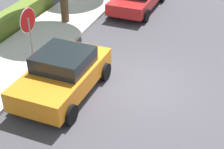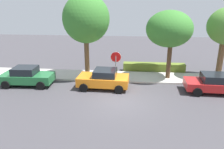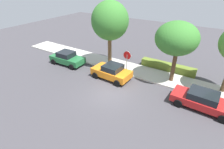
{
  "view_description": "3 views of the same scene",
  "coord_description": "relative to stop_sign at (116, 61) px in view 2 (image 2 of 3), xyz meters",
  "views": [
    {
      "loc": [
        -9.68,
        -2.55,
        6.68
      ],
      "look_at": [
        -1.35,
        0.53,
        1.11
      ],
      "focal_mm": 55.0,
      "sensor_mm": 36.0,
      "label": 1
    },
    {
      "loc": [
        0.83,
        -13.24,
        6.23
      ],
      "look_at": [
        -0.62,
        1.53,
        1.35
      ],
      "focal_mm": 35.0,
      "sensor_mm": 36.0,
      "label": 2
    },
    {
      "loc": [
        6.85,
        -10.47,
        8.8
      ],
      "look_at": [
        -0.93,
        1.71,
        0.79
      ],
      "focal_mm": 28.0,
      "sensor_mm": 36.0,
      "label": 3
    }
  ],
  "objects": [
    {
      "name": "parked_car_orange",
      "position": [
        -0.78,
        -1.62,
        -1.0
      ],
      "size": [
        3.87,
        2.23,
        1.48
      ],
      "color": "orange",
      "rests_on": "ground_plane"
    },
    {
      "name": "front_yard_hedge",
      "position": [
        3.37,
        3.03,
        -1.34
      ],
      "size": [
        5.75,
        0.81,
        0.82
      ],
      "color": "olive",
      "rests_on": "ground_plane"
    },
    {
      "name": "stop_sign",
      "position": [
        0.0,
        0.0,
        0.0
      ],
      "size": [
        0.88,
        0.08,
        2.51
      ],
      "color": "gray",
      "rests_on": "ground_plane"
    },
    {
      "name": "parked_car_red",
      "position": [
        7.46,
        -1.74,
        -1.03
      ],
      "size": [
        4.55,
        2.19,
        1.4
      ],
      "color": "red",
      "rests_on": "ground_plane"
    },
    {
      "name": "ground_plane",
      "position": [
        0.53,
        -3.87,
        -1.75
      ],
      "size": [
        60.0,
        60.0,
        0.0
      ],
      "primitive_type": "plane",
      "color": "#423F44"
    },
    {
      "name": "sidewalk_curb",
      "position": [
        0.53,
        1.06,
        -1.68
      ],
      "size": [
        32.0,
        2.78,
        0.14
      ],
      "primitive_type": "cube",
      "color": "beige",
      "rests_on": "ground_plane"
    },
    {
      "name": "street_tree_mid_block",
      "position": [
        4.2,
        0.97,
        2.48
      ],
      "size": [
        3.72,
        3.72,
        5.72
      ],
      "color": "#513823",
      "rests_on": "ground_plane"
    },
    {
      "name": "parked_car_green",
      "position": [
        -6.88,
        -1.59,
        -1.0
      ],
      "size": [
        4.04,
        2.13,
        1.49
      ],
      "color": "#236B38",
      "rests_on": "ground_plane"
    },
    {
      "name": "street_tree_far",
      "position": [
        -2.48,
        0.72,
        3.24
      ],
      "size": [
        3.8,
        3.8,
        6.99
      ],
      "color": "brown",
      "rests_on": "ground_plane"
    }
  ]
}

